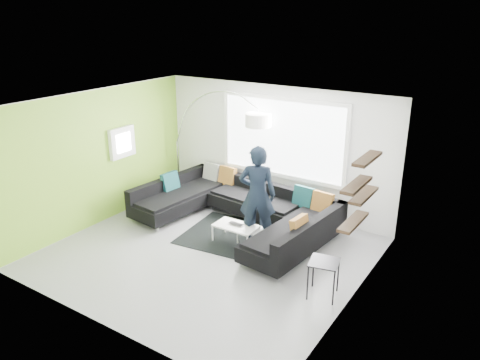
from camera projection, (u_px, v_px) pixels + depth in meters
The scene contains 9 objects.
ground at pixel (208, 253), 8.71m from camera, with size 5.50×5.50×0.00m, color gray.
room_shell at pixel (214, 159), 8.23m from camera, with size 5.54×5.04×2.82m.
sectional_sofa at pixel (233, 212), 9.59m from camera, with size 4.13×2.80×0.84m.
rug at pixel (242, 237), 9.31m from camera, with size 2.30×1.67×0.01m, color black.
coffee_table at pixel (246, 235), 9.04m from camera, with size 1.08×0.63×0.35m, color white.
arc_lamp at pixel (177, 141), 11.16m from camera, with size 2.43×0.65×2.62m, color white, non-canonical shape.
side_table at pixel (323, 279), 7.34m from camera, with size 0.45×0.45×0.61m, color black.
person at pixel (257, 195), 8.88m from camera, with size 0.83×0.71×1.94m, color black.
laptop at pixel (235, 225), 9.02m from camera, with size 0.30×0.20×0.02m, color black.
Camera 1 is at (4.71, -6.13, 4.29)m, focal length 35.00 mm.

